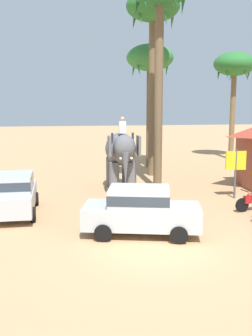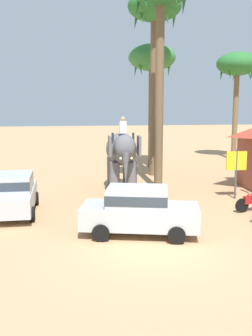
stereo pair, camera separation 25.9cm
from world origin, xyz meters
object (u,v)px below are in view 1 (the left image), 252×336
Objects in this scene: palm_tree_far_back at (234,67)px; signboard_yellow at (236,164)px; car_parked_far_side at (13,193)px; palm_tree_behind_elephant at (153,15)px; elephant_with_mahout at (121,153)px; palm_tree_left_of_road at (150,61)px; car_sedan_foreground at (141,209)px.

signboard_yellow is (-4.82, -12.32, -5.45)m from palm_tree_far_back.
palm_tree_behind_elephant is (7.43, 7.91, 8.74)m from car_parked_far_side.
car_parked_far_side is 6.44m from elephant_with_mahout.
car_parked_far_side is at bearing -137.65° from palm_tree_far_back.
palm_tree_far_back is (7.61, 5.80, -2.53)m from palm_tree_behind_elephant.
car_parked_far_side is 1.07× the size of elephant_with_mahout.
palm_tree_behind_elephant is at bearing -142.68° from palm_tree_far_back.
palm_tree_behind_elephant is 10.67m from signboard_yellow.
palm_tree_far_back is at bearing 42.35° from car_parked_far_side.
palm_tree_behind_elephant is (2.42, 4.00, 7.68)m from elephant_with_mahout.
palm_tree_behind_elephant is at bearing 46.77° from car_parked_far_side.
palm_tree_behind_elephant is at bearing -98.38° from palm_tree_left_of_road.
car_parked_far_side is at bearing 145.97° from car_sedan_foreground.
car_parked_far_side is 10.35m from signboard_yellow.
car_sedan_foreground is at bearing -34.03° from car_parked_far_side.
car_sedan_foreground is at bearing -139.49° from signboard_yellow.
palm_tree_behind_elephant is at bearing 76.70° from car_sedan_foreground.
elephant_with_mahout is at bearing -121.20° from palm_tree_behind_elephant.
palm_tree_far_back is (15.05, 13.71, 6.21)m from car_parked_far_side.
signboard_yellow is (5.21, -2.51, -0.30)m from elephant_with_mahout.
elephant_with_mahout is 5.80m from signboard_yellow.
car_sedan_foreground is 20.76m from palm_tree_far_back.
elephant_with_mahout is 0.35× the size of palm_tree_behind_elephant.
palm_tree_far_back is at bearing 37.32° from palm_tree_behind_elephant.
elephant_with_mahout is at bearing -135.67° from palm_tree_far_back.
elephant_with_mahout is 0.47× the size of palm_tree_far_back.
elephant_with_mahout is (0.21, 7.15, 1.06)m from car_sedan_foreground.
signboard_yellow is at bearing -111.38° from palm_tree_far_back.
palm_tree_behind_elephant reaches higher than elephant_with_mahout.
palm_tree_left_of_road is 3.50× the size of signboard_yellow.
car_sedan_foreground is 1.05× the size of car_parked_far_side.
palm_tree_left_of_road reaches higher than elephant_with_mahout.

